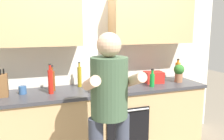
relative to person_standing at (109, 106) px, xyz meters
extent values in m
cube|color=silver|center=(0.18, 1.22, 0.29)|extent=(4.00, 0.06, 2.50)
cube|color=tan|center=(-0.63, 1.03, 0.81)|extent=(1.19, 0.32, 0.65)
cube|color=tan|center=(0.99, 1.03, 0.81)|extent=(1.19, 0.32, 0.65)
cube|color=tan|center=(0.18, 0.86, -0.53)|extent=(2.80, 0.60, 0.86)
cube|color=#38383D|center=(0.18, 0.86, -0.08)|extent=(2.84, 0.64, 0.04)
cube|color=black|center=(0.44, 0.54, -0.51)|extent=(0.56, 0.02, 0.50)
cylinder|color=silver|center=(0.44, 0.52, -0.28)|extent=(0.52, 0.02, 0.02)
cylinder|color=#3F593F|center=(0.00, 0.01, 0.17)|extent=(0.34, 0.34, 0.55)
sphere|color=#D8AD8C|center=(0.00, 0.01, 0.56)|extent=(0.22, 0.22, 0.22)
cylinder|color=#D8AD8C|center=(-0.20, -0.11, 0.25)|extent=(0.09, 0.31, 0.19)
cylinder|color=#D8AD8C|center=(0.20, -0.11, 0.25)|extent=(0.09, 0.31, 0.19)
cylinder|color=#471419|center=(0.40, 0.77, 0.07)|extent=(0.06, 0.06, 0.26)
cylinder|color=#471419|center=(0.40, 0.77, 0.22)|extent=(0.02, 0.02, 0.04)
cylinder|color=black|center=(0.40, 0.77, 0.25)|extent=(0.03, 0.03, 0.01)
cylinder|color=orange|center=(1.42, 0.98, 0.06)|extent=(0.08, 0.08, 0.25)
cylinder|color=orange|center=(1.42, 0.98, 0.21)|extent=(0.03, 0.03, 0.04)
cylinder|color=black|center=(1.42, 0.98, 0.24)|extent=(0.04, 0.04, 0.02)
cylinder|color=#198C33|center=(0.84, 0.71, 0.02)|extent=(0.06, 0.06, 0.17)
cylinder|color=#198C33|center=(0.84, 0.71, 0.13)|extent=(0.03, 0.03, 0.05)
cylinder|color=black|center=(0.84, 0.71, 0.17)|extent=(0.04, 0.04, 0.02)
cylinder|color=brown|center=(-0.42, 0.94, 0.06)|extent=(0.07, 0.07, 0.25)
cylinder|color=brown|center=(-0.42, 0.94, 0.21)|extent=(0.04, 0.04, 0.05)
cylinder|color=black|center=(-0.42, 0.94, 0.25)|extent=(0.04, 0.04, 0.02)
cylinder|color=olive|center=(-0.06, 1.03, 0.07)|extent=(0.05, 0.05, 0.26)
cylinder|color=olive|center=(-0.06, 1.03, 0.23)|extent=(0.02, 0.02, 0.05)
cylinder|color=black|center=(-0.06, 1.03, 0.26)|extent=(0.03, 0.03, 0.01)
cylinder|color=red|center=(-0.45, 0.82, 0.08)|extent=(0.06, 0.06, 0.28)
cylinder|color=red|center=(-0.45, 0.82, 0.25)|extent=(0.03, 0.03, 0.06)
cylinder|color=black|center=(-0.45, 0.82, 0.29)|extent=(0.03, 0.03, 0.01)
cylinder|color=slate|center=(0.02, 0.70, -0.02)|extent=(0.07, 0.07, 0.08)
cylinder|color=#33598C|center=(-0.76, 0.92, -0.02)|extent=(0.09, 0.09, 0.09)
cylinder|color=#BF4C47|center=(0.54, 0.95, -0.01)|extent=(0.09, 0.09, 0.10)
cube|color=brown|center=(-0.96, 0.89, 0.06)|extent=(0.10, 0.14, 0.25)
cylinder|color=black|center=(-0.98, 0.87, 0.22)|extent=(0.02, 0.02, 0.06)
cylinder|color=black|center=(-0.95, 0.91, 0.22)|extent=(0.02, 0.02, 0.06)
cylinder|color=#9E6647|center=(1.33, 0.82, 0.00)|extent=(0.11, 0.11, 0.13)
sphere|color=#2D6B28|center=(1.33, 0.82, 0.12)|extent=(0.15, 0.15, 0.15)
cube|color=red|center=(0.98, 0.91, 0.01)|extent=(0.27, 0.23, 0.16)
camera|label=1|loc=(-0.67, -1.94, 0.70)|focal=37.58mm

